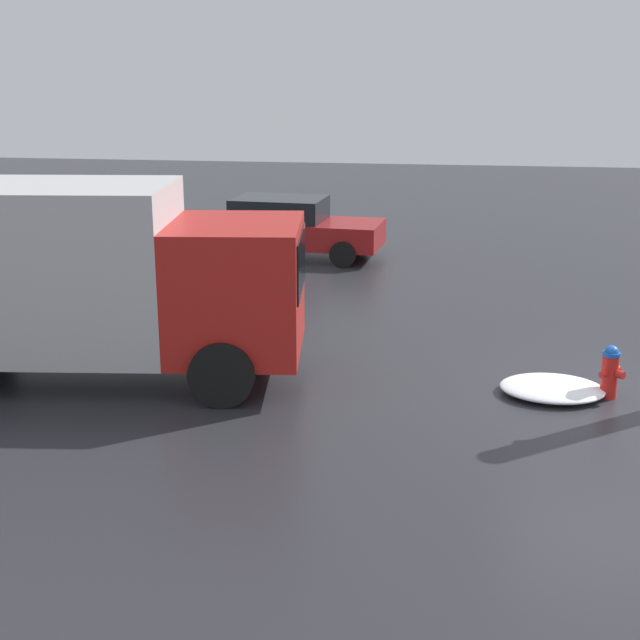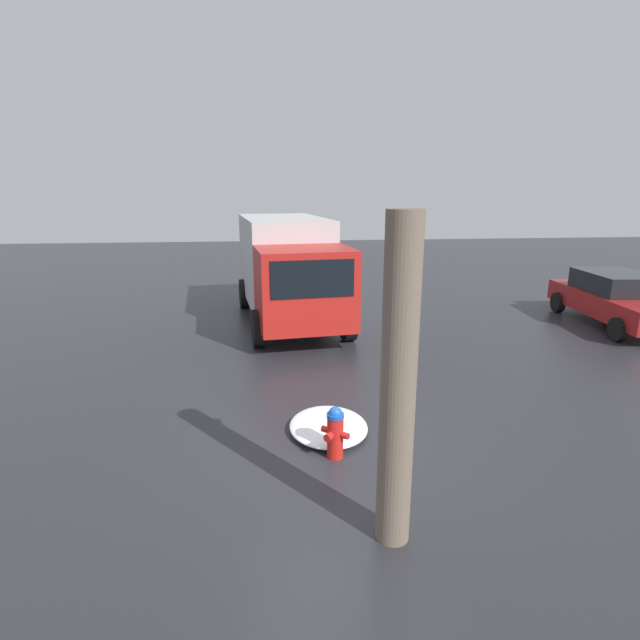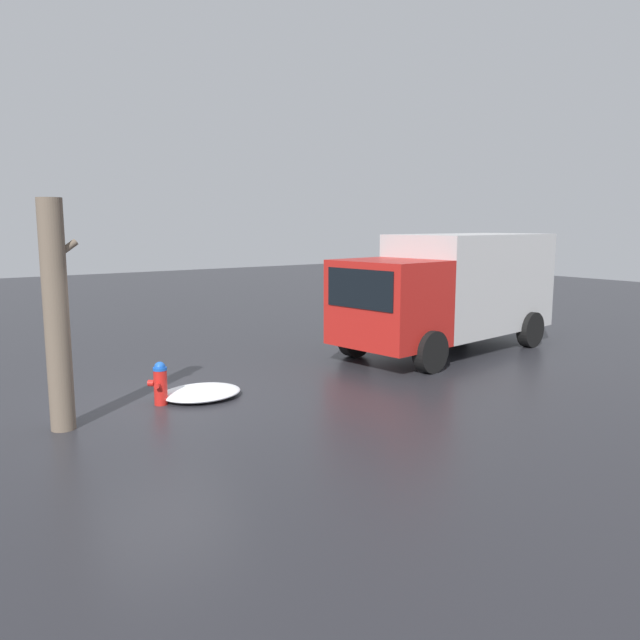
% 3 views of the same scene
% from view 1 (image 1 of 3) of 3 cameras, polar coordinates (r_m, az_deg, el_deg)
% --- Properties ---
extents(ground_plane, '(60.00, 60.00, 0.00)m').
position_cam_1_polar(ground_plane, '(13.10, 17.92, -4.73)').
color(ground_plane, '#28282D').
extents(fire_hydrant, '(0.37, 0.38, 0.76)m').
position_cam_1_polar(fire_hydrant, '(12.97, 18.08, -3.12)').
color(fire_hydrant, red).
rests_on(fire_hydrant, ground_plane).
extents(delivery_truck, '(6.47, 3.07, 2.86)m').
position_cam_1_polar(delivery_truck, '(13.32, -15.45, 2.81)').
color(delivery_truck, red).
rests_on(delivery_truck, ground_plane).
extents(parked_car, '(4.58, 2.24, 1.42)m').
position_cam_1_polar(parked_car, '(21.50, -2.17, 6.00)').
color(parked_car, maroon).
rests_on(parked_car, ground_plane).
extents(snow_pile_by_hydrant, '(1.45, 1.21, 0.18)m').
position_cam_1_polar(snow_pile_by_hydrant, '(12.96, 14.64, -4.24)').
color(snow_pile_by_hydrant, white).
rests_on(snow_pile_by_hydrant, ground_plane).
extents(snow_pile_curbside, '(0.71, 0.86, 0.17)m').
position_cam_1_polar(snow_pile_curbside, '(12.92, 13.80, -4.28)').
color(snow_pile_curbside, white).
rests_on(snow_pile_curbside, ground_plane).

